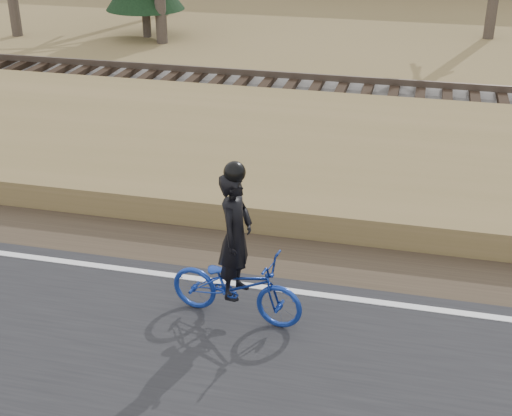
# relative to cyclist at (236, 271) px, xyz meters

# --- Properties ---
(ground) EXTENTS (120.00, 120.00, 0.00)m
(ground) POSITION_rel_cyclist_xyz_m (-0.46, 0.54, -0.73)
(ground) COLOR olive
(ground) RESTS_ON ground
(road) EXTENTS (120.00, 6.00, 0.06)m
(road) POSITION_rel_cyclist_xyz_m (-0.46, -1.96, -0.70)
(road) COLOR black
(road) RESTS_ON ground
(edge_line) EXTENTS (120.00, 0.12, 0.01)m
(edge_line) POSITION_rel_cyclist_xyz_m (-0.46, 0.74, -0.66)
(edge_line) COLOR silver
(edge_line) RESTS_ON road
(shoulder) EXTENTS (120.00, 1.60, 0.04)m
(shoulder) POSITION_rel_cyclist_xyz_m (-0.46, 1.74, -0.71)
(shoulder) COLOR #473A2B
(shoulder) RESTS_ON ground
(embankment) EXTENTS (120.00, 5.00, 0.44)m
(embankment) POSITION_rel_cyclist_xyz_m (-0.46, 4.74, -0.51)
(embankment) COLOR olive
(embankment) RESTS_ON ground
(ballast) EXTENTS (120.00, 3.00, 0.45)m
(ballast) POSITION_rel_cyclist_xyz_m (-0.46, 8.54, -0.50)
(ballast) COLOR slate
(ballast) RESTS_ON ground
(railroad) EXTENTS (120.00, 2.40, 0.29)m
(railroad) POSITION_rel_cyclist_xyz_m (-0.46, 8.54, -0.20)
(railroad) COLOR black
(railroad) RESTS_ON ballast
(cyclist) EXTENTS (1.80, 0.84, 2.11)m
(cyclist) POSITION_rel_cyclist_xyz_m (0.00, 0.00, 0.00)
(cyclist) COLOR navy
(cyclist) RESTS_ON road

